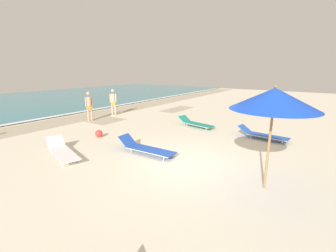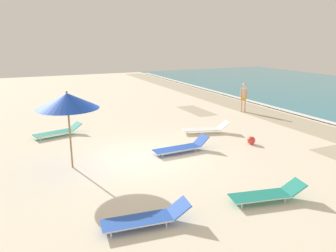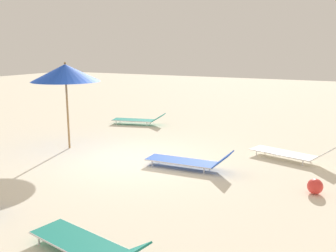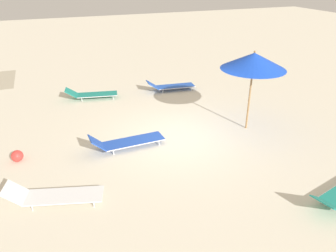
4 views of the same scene
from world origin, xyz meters
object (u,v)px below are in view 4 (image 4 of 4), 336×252
sun_lounger_near_water_right (92,94)px  beach_ball (17,156)px  sun_lounger_near_water_left (127,141)px  beach_umbrella (254,61)px  sun_lounger_mid_beach_solo (54,195)px  sun_lounger_beside_umbrella (171,86)px

sun_lounger_near_water_right → beach_ball: bearing=157.5°
sun_lounger_near_water_left → beach_ball: bearing=81.0°
beach_umbrella → sun_lounger_mid_beach_solo: beach_umbrella is taller
beach_ball → sun_lounger_near_water_left: bearing=-96.5°
beach_umbrella → beach_ball: bearing=86.0°
sun_lounger_beside_umbrella → sun_lounger_near_water_right: bearing=92.3°
beach_umbrella → sun_lounger_mid_beach_solo: (-1.78, 6.43, -2.14)m
sun_lounger_beside_umbrella → sun_lounger_near_water_left: (-4.34, 3.15, 0.00)m
beach_umbrella → sun_lounger_beside_umbrella: bearing=13.0°
sun_lounger_beside_umbrella → sun_lounger_near_water_right: size_ratio=1.01×
sun_lounger_beside_umbrella → sun_lounger_near_water_left: bearing=150.1°
sun_lounger_mid_beach_solo → sun_lounger_near_water_right: bearing=-0.6°
beach_ball → sun_lounger_beside_umbrella: bearing=-57.6°
sun_lounger_near_water_right → beach_ball: 5.05m
beach_umbrella → beach_ball: size_ratio=7.97×
sun_lounger_beside_umbrella → beach_ball: bearing=128.5°
sun_lounger_beside_umbrella → sun_lounger_mid_beach_solo: size_ratio=0.95×
sun_lounger_beside_umbrella → sun_lounger_near_water_left: 5.36m
sun_lounger_near_water_right → sun_lounger_beside_umbrella: bearing=-82.7°
sun_lounger_beside_umbrella → beach_ball: sun_lounger_beside_umbrella is taller
sun_lounger_beside_umbrella → sun_lounger_near_water_right: (0.23, 3.48, -0.00)m
sun_lounger_near_water_left → beach_ball: 3.14m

